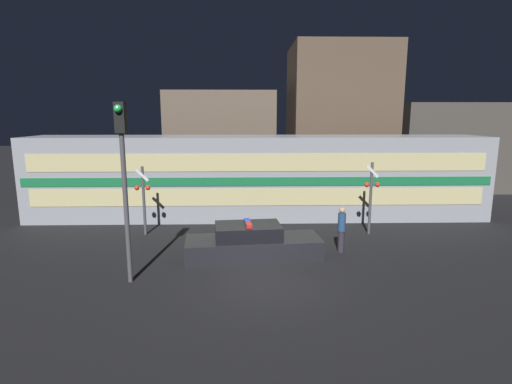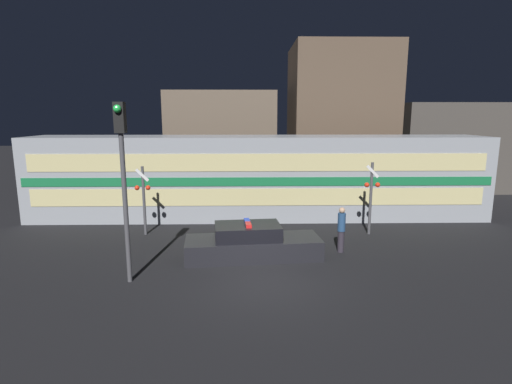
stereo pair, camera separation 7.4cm
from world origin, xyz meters
TOP-DOWN VIEW (x-y plane):
  - ground_plane at (0.00, 0.00)m, footprint 120.00×120.00m
  - train at (0.11, 8.44)m, footprint 22.92×3.14m
  - police_car at (-0.29, 2.24)m, footprint 5.10×2.19m
  - pedestrian at (3.15, 2.75)m, footprint 0.30×0.30m
  - crossing_signal_near at (4.96, 5.06)m, footprint 0.68×0.29m
  - crossing_signal_far at (-4.96, 5.19)m, footprint 0.68×0.29m
  - traffic_light_corner at (-4.18, 0.08)m, footprint 0.30×0.46m
  - building_left at (-2.17, 16.39)m, footprint 7.25×5.49m
  - building_center at (5.85, 15.71)m, footprint 6.57×5.95m
  - building_right at (14.94, 16.37)m, footprint 9.75×5.02m

SIDE VIEW (x-z plane):
  - ground_plane at x=0.00m, z-range 0.00..0.00m
  - police_car at x=-0.29m, z-range -0.17..1.20m
  - pedestrian at x=3.15m, z-range 0.02..1.79m
  - crossing_signal_far at x=-4.96m, z-range 0.22..3.25m
  - crossing_signal_near at x=4.96m, z-range 0.22..3.42m
  - train at x=0.11m, z-range 0.00..4.17m
  - building_right at x=14.94m, z-range 0.00..6.04m
  - building_left at x=-2.17m, z-range 0.00..6.77m
  - traffic_light_corner at x=-4.18m, z-range 0.90..6.47m
  - building_center at x=5.85m, z-range 0.00..9.76m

